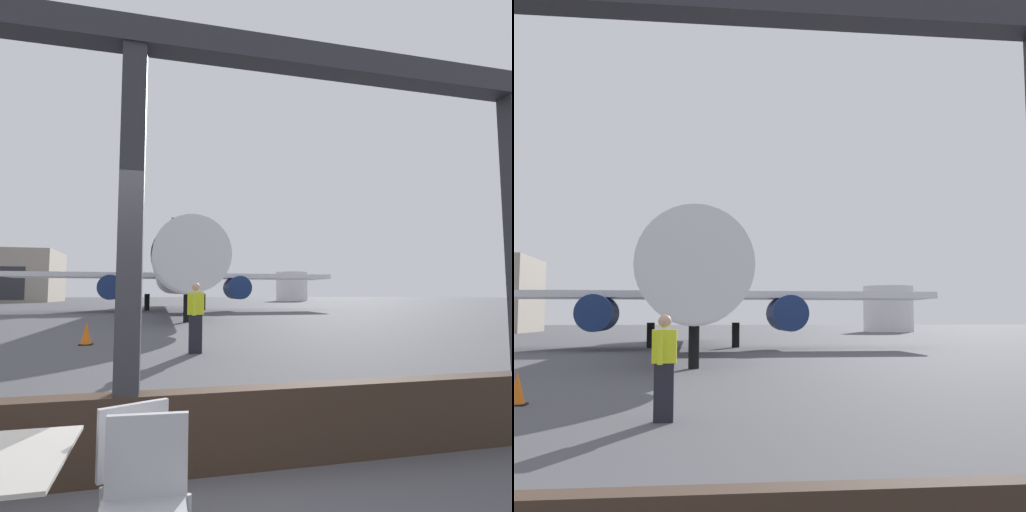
% 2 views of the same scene
% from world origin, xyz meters
% --- Properties ---
extents(ground_plane, '(220.00, 220.00, 0.00)m').
position_xyz_m(ground_plane, '(0.00, 40.00, 0.00)').
color(ground_plane, '#4C4C51').
extents(airplane, '(26.51, 33.25, 10.03)m').
position_xyz_m(airplane, '(1.64, 30.59, 3.21)').
color(airplane, silver).
rests_on(airplane, ground).
extents(ground_crew_worker, '(0.40, 0.56, 1.74)m').
position_xyz_m(ground_crew_worker, '(1.14, 6.75, 0.90)').
color(ground_crew_worker, black).
rests_on(ground_crew_worker, ground).
extents(traffic_cone, '(0.36, 0.36, 0.65)m').
position_xyz_m(traffic_cone, '(-1.78, 9.13, 0.31)').
color(traffic_cone, orange).
rests_on(traffic_cone, ground).
extents(fuel_storage_tank, '(6.02, 6.02, 5.50)m').
position_xyz_m(fuel_storage_tank, '(25.14, 71.60, 2.75)').
color(fuel_storage_tank, white).
rests_on(fuel_storage_tank, ground).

